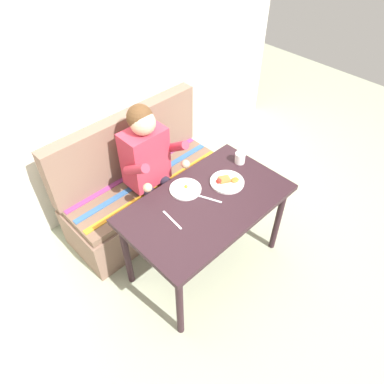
# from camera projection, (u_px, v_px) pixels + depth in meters

# --- Properties ---
(ground_plane) EXTENTS (8.00, 8.00, 0.00)m
(ground_plane) POSITION_uv_depth(u_px,v_px,m) (204.00, 262.00, 3.02)
(ground_plane) COLOR #A0A78A
(back_wall) EXTENTS (4.40, 0.10, 2.60)m
(back_wall) POSITION_uv_depth(u_px,v_px,m) (90.00, 65.00, 2.76)
(back_wall) COLOR silver
(back_wall) RESTS_ON ground
(table) EXTENTS (1.20, 0.70, 0.73)m
(table) POSITION_uv_depth(u_px,v_px,m) (207.00, 210.00, 2.57)
(table) COLOR #2D1A20
(table) RESTS_ON ground
(couch) EXTENTS (1.44, 0.56, 1.00)m
(couch) POSITION_uv_depth(u_px,v_px,m) (144.00, 189.00, 3.18)
(couch) COLOR #806150
(couch) RESTS_ON ground
(person) EXTENTS (0.45, 0.61, 1.21)m
(person) POSITION_uv_depth(u_px,v_px,m) (151.00, 163.00, 2.79)
(person) COLOR #C23346
(person) RESTS_ON ground
(plate_breakfast) EXTENTS (0.25, 0.25, 0.05)m
(plate_breakfast) POSITION_uv_depth(u_px,v_px,m) (227.00, 182.00, 2.64)
(plate_breakfast) COLOR white
(plate_breakfast) RESTS_ON table
(plate_eggs) EXTENTS (0.23, 0.23, 0.04)m
(plate_eggs) POSITION_uv_depth(u_px,v_px,m) (185.00, 189.00, 2.59)
(plate_eggs) COLOR white
(plate_eggs) RESTS_ON table
(coffee_mug) EXTENTS (0.12, 0.08, 0.09)m
(coffee_mug) POSITION_uv_depth(u_px,v_px,m) (240.00, 157.00, 2.79)
(coffee_mug) COLOR white
(coffee_mug) RESTS_ON table
(fork) EXTENTS (0.08, 0.16, 0.00)m
(fork) POSITION_uv_depth(u_px,v_px,m) (210.00, 199.00, 2.52)
(fork) COLOR silver
(fork) RESTS_ON table
(knife) EXTENTS (0.03, 0.20, 0.00)m
(knife) POSITION_uv_depth(u_px,v_px,m) (172.00, 220.00, 2.39)
(knife) COLOR silver
(knife) RESTS_ON table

